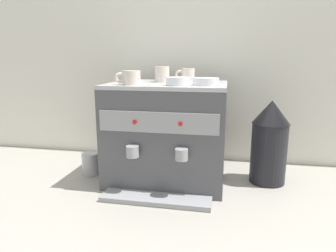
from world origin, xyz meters
name	(u,v)px	position (x,y,z in m)	size (l,w,h in m)	color
ground_plane	(168,178)	(0.00, 0.00, 0.00)	(4.00, 4.00, 0.00)	#9E998E
tiled_backsplash_wall	(180,62)	(0.00, 0.37, 0.59)	(2.80, 0.03, 1.18)	silver
espresso_machine	(168,132)	(0.00, 0.00, 0.24)	(0.57, 0.56, 0.49)	#4C4C51
ceramic_cup_0	(162,74)	(-0.04, 0.05, 0.53)	(0.09, 0.10, 0.08)	beige
ceramic_cup_1	(131,78)	(-0.14, -0.14, 0.52)	(0.11, 0.08, 0.06)	beige
ceramic_cup_2	(188,75)	(0.08, 0.14, 0.53)	(0.10, 0.07, 0.07)	beige
ceramic_bowl_0	(206,82)	(0.19, -0.10, 0.51)	(0.12, 0.12, 0.03)	white
ceramic_bowl_1	(178,81)	(0.07, -0.13, 0.51)	(0.11, 0.11, 0.04)	white
coffee_grinder	(269,141)	(0.50, 0.04, 0.21)	(0.18, 0.18, 0.41)	black
milk_pitcher	(90,164)	(-0.42, -0.04, 0.06)	(0.09, 0.09, 0.12)	#B7B7BC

